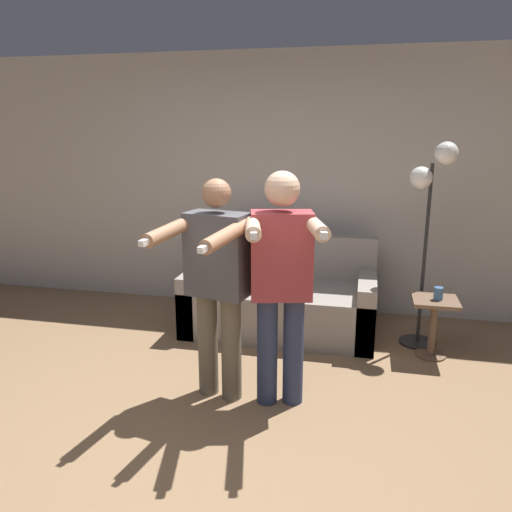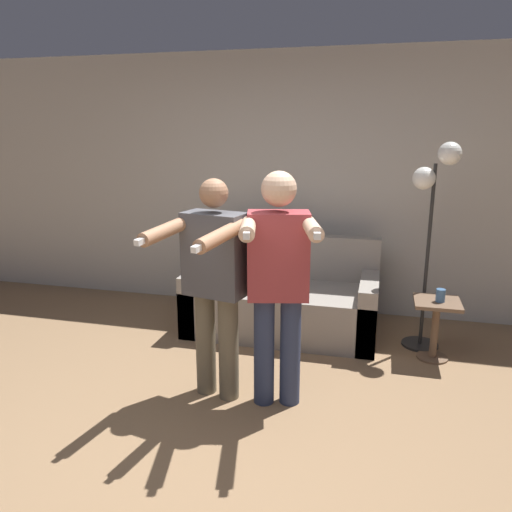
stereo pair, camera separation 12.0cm
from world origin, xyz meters
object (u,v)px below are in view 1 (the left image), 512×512
cat (259,224)px  couch (281,301)px  cup (438,294)px  person_right (281,276)px  floor_lamp (431,198)px  side_table (434,316)px  person_left (217,278)px

cat → couch: bearing=-49.1°
cup → couch: bearing=166.8°
person_right → cup: person_right is taller
couch → floor_lamp: bearing=-2.7°
floor_lamp → cup: bearing=-70.0°
couch → cup: size_ratio=16.60×
side_table → cup: (0.02, -0.02, 0.21)m
cat → side_table: 1.82m
cat → person_left: bearing=-88.1°
cat → side_table: size_ratio=1.00×
side_table → cup: bearing=-47.8°
couch → floor_lamp: 1.62m
side_table → person_right: bearing=-137.8°
cat → person_right: bearing=-73.0°
person_right → cat: bearing=93.5°
couch → person_left: person_left is taller
couch → floor_lamp: floor_lamp is taller
side_table → couch: bearing=167.4°
cat → floor_lamp: 1.61m
person_right → cat: size_ratio=3.16×
cat → cup: bearing=-21.3°
cup → person_right: bearing=-138.8°
person_left → person_right: bearing=12.0°
person_left → cat: (-0.05, 1.62, 0.06)m
cup → floor_lamp: bearing=110.0°
couch → cup: couch is taller
floor_lamp → couch: bearing=177.3°
cat → cup: 1.78m
side_table → cup: size_ratio=4.84×
floor_lamp → side_table: bearing=-72.2°
person_left → person_right: 0.44m
couch → cat: size_ratio=3.43×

